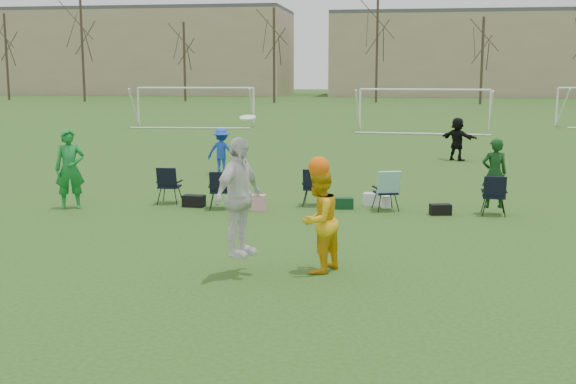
% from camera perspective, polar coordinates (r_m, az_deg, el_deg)
% --- Properties ---
extents(ground, '(260.00, 260.00, 0.00)m').
position_cam_1_polar(ground, '(10.88, -5.75, -8.85)').
color(ground, '#294B17').
rests_on(ground, ground).
extents(fielder_green_near, '(0.86, 0.73, 2.01)m').
position_cam_1_polar(fielder_green_near, '(18.90, -16.85, 1.76)').
color(fielder_green_near, '#167D30').
rests_on(fielder_green_near, ground).
extents(fielder_blue, '(1.03, 0.64, 1.55)m').
position_cam_1_polar(fielder_blue, '(24.27, -5.26, 3.22)').
color(fielder_blue, blue).
rests_on(fielder_blue, ground).
extents(fielder_black, '(1.53, 1.33, 1.67)m').
position_cam_1_polar(fielder_black, '(28.75, 13.23, 4.10)').
color(fielder_black, black).
rests_on(fielder_black, ground).
extents(center_contest, '(2.25, 1.62, 2.72)m').
position_cam_1_polar(center_contest, '(12.17, -0.77, -1.25)').
color(center_contest, white).
rests_on(center_contest, ground).
extents(sideline_setup, '(8.85, 1.54, 1.84)m').
position_cam_1_polar(sideline_setup, '(18.08, 4.56, 0.33)').
color(sideline_setup, '#103D16').
rests_on(sideline_setup, ground).
extents(goal_left, '(7.39, 0.76, 2.46)m').
position_cam_1_polar(goal_left, '(45.79, -7.32, 7.56)').
color(goal_left, white).
rests_on(goal_left, ground).
extents(goal_mid, '(7.40, 0.63, 2.46)m').
position_cam_1_polar(goal_mid, '(42.04, 10.71, 7.31)').
color(goal_mid, white).
rests_on(goal_mid, ground).
extents(tree_line, '(110.28, 3.28, 11.40)m').
position_cam_1_polar(tree_line, '(79.89, 7.17, 10.64)').
color(tree_line, '#382B21').
rests_on(tree_line, ground).
extents(building_row, '(126.00, 16.00, 13.00)m').
position_cam_1_polar(building_row, '(106.10, 11.17, 10.72)').
color(building_row, tan).
rests_on(building_row, ground).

